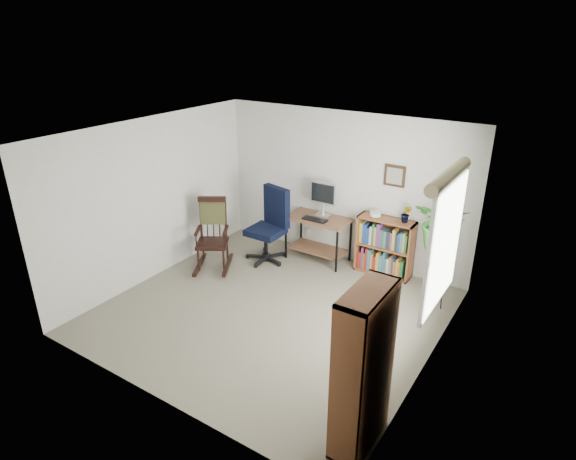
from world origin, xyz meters
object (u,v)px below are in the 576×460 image
Objects in this scene: office_chair at (265,226)px; tall_bookshelf at (363,370)px; low_bookshelf at (385,247)px; desk at (318,239)px; rocking_chair at (212,234)px.

office_chair is 3.86m from tall_bookshelf.
office_chair is 1.35× the size of low_bookshelf.
tall_bookshelf is at bearing -28.13° from office_chair.
rocking_chair is (-1.25, -1.15, 0.20)m from desk.
low_bookshelf is 3.38m from tall_bookshelf.
office_chair is 0.77× the size of tall_bookshelf.
office_chair is at bearing 138.13° from tall_bookshelf.
desk is 1.11m from low_bookshelf.
low_bookshelf is (1.79, 0.61, -0.16)m from office_chair.
low_bookshelf reaches higher than desk.
desk is at bearing 49.23° from office_chair.
rocking_chair is 1.25× the size of low_bookshelf.
tall_bookshelf is (1.08, -3.19, 0.34)m from low_bookshelf.
tall_bookshelf is (2.87, -2.57, 0.19)m from office_chair.
rocking_chair reaches higher than desk.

